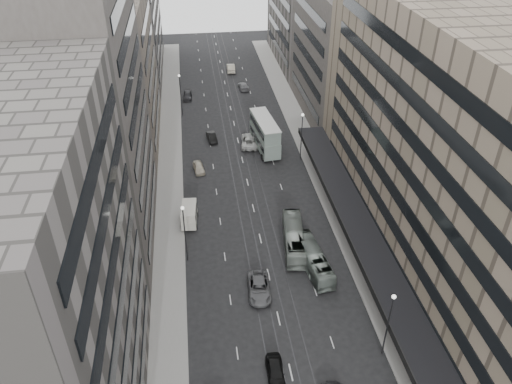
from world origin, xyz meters
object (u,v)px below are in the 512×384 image
bus_near (313,259)px  bus_far (294,238)px  sedan_0 (275,372)px  double_decker (265,133)px  sedan_2 (259,288)px  panel_van (189,214)px

bus_near → bus_far: (-1.58, 4.27, 0.08)m
bus_far → sedan_0: (-5.64, -19.05, -0.69)m
double_decker → sedan_2: double_decker is taller
bus_near → double_decker: 30.77m
double_decker → panel_van: 23.78m
bus_near → bus_far: bus_far is taller
bus_far → panel_van: bus_far is taller
bus_far → sedan_2: bus_far is taller
sedan_2 → double_decker: bearing=83.8°
bus_far → panel_van: (-13.25, 6.89, 0.11)m
panel_van → sedan_0: size_ratio=1.06×
double_decker → panel_van: size_ratio=2.33×
bus_far → sedan_0: bus_far is taller
bus_far → double_decker: size_ratio=0.96×
sedan_2 → bus_near: bearing=28.3°
bus_near → double_decker: bearing=-94.4°
sedan_0 → sedan_2: (0.03, 11.46, 0.04)m
bus_far → panel_van: 14.93m
bus_far → double_decker: double_decker is taller
double_decker → sedan_0: (-5.88, -45.47, -2.31)m
panel_van → sedan_0: (7.60, -25.94, -0.80)m
sedan_2 → panel_van: bearing=121.3°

